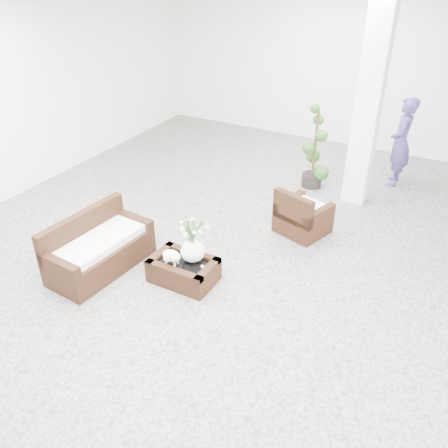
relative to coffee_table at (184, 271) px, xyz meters
The scene contains 10 objects.
ground 0.88m from the coffee_table, 73.17° to the left, with size 11.00×11.00×0.00m, color gray.
column 4.22m from the coffee_table, 68.21° to the left, with size 0.40×0.40×3.50m, color white.
coffee_table is the anchor object (origin of this frame).
sheep_figurine 0.30m from the coffee_table, 140.19° to the right, with size 0.28×0.23×0.21m, color white.
planter_narcissus 0.57m from the coffee_table, 45.00° to the left, with size 0.44×0.44×0.80m, color white, non-canonical shape.
tealight 0.35m from the coffee_table, ahead, with size 0.04×0.04×0.03m, color white.
armchair 2.30m from the coffee_table, 63.98° to the left, with size 0.73×0.70×0.78m, color #321B0E.
loveseat 1.29m from the coffee_table, 164.83° to the right, with size 1.55×0.75×0.83m, color #321B0E.
topiary 3.87m from the coffee_table, 81.65° to the left, with size 0.43×0.43×1.62m, color #204416, non-canonical shape.
shopper 5.11m from the coffee_table, 67.36° to the left, with size 0.63×0.41×1.73m, color #3E326F.
Camera 1 is at (2.83, -5.28, 4.13)m, focal length 37.88 mm.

